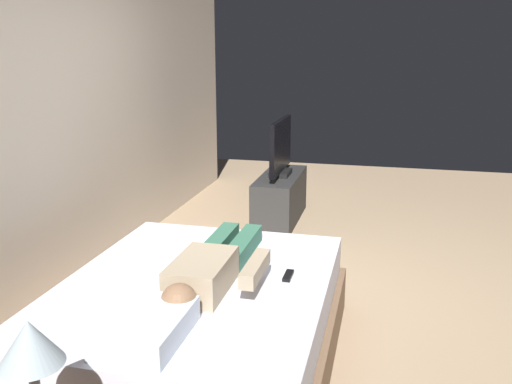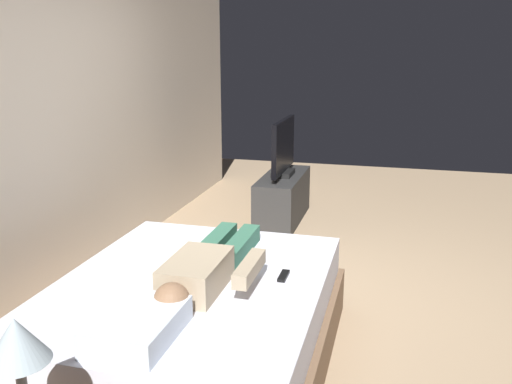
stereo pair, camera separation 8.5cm
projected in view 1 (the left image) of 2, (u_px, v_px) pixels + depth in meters
The scene contains 9 objects.
ground_plane at pixel (311, 309), 3.89m from camera, with size 10.00×10.00×0.00m, color tan.
back_wall at pixel (86, 100), 4.35m from camera, with size 6.40×0.10×2.80m, color beige.
bed at pixel (197, 326), 3.12m from camera, with size 1.93×1.54×0.54m.
pillow at pixel (146, 327), 2.43m from camera, with size 0.48×0.34×0.12m, color white.
person at pixel (212, 267), 3.04m from camera, with size 1.26×0.46×0.18m.
remote at pixel (288, 276), 3.11m from camera, with size 0.15×0.04×0.02m, color black.
tv_stand at pixel (280, 198), 5.81m from camera, with size 1.10×0.40×0.50m, color #2D2D2D.
tv at pixel (281, 149), 5.67m from camera, with size 0.88×0.20×0.59m.
lamp at pixel (30, 345), 1.81m from camera, with size 0.22×0.22×0.42m.
Camera 1 is at (-3.54, -0.46, 1.81)m, focal length 38.18 mm.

